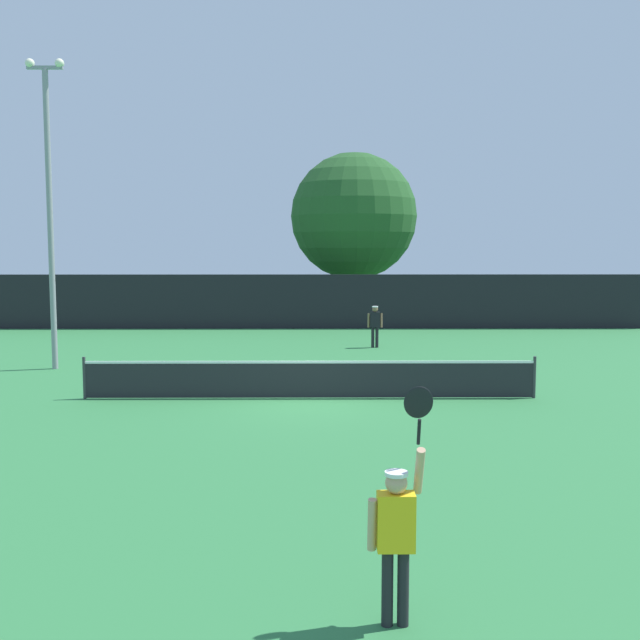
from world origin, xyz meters
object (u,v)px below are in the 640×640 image
Objects in this scene: player_serving at (397,524)px; large_tree at (354,216)px; player_receiving at (375,322)px; light_pole at (49,198)px; parked_car_near at (178,302)px; parked_car_mid at (357,300)px; tennis_ball at (330,373)px.

player_serving is 32.49m from large_tree.
player_receiving is 0.17× the size of light_pole.
parked_car_mid is at bearing 11.28° from parked_car_near.
player_receiving is at bearing 73.00° from tennis_ball.
large_tree is 2.00× the size of parked_car_mid.
tennis_ball is 20.52m from parked_car_mid.
light_pole reaches higher than player_receiving.
large_tree is at bearing 84.67° from tennis_ball.
player_serving is at bearing -72.41° from parked_car_near.
parked_car_near is at bearing -52.85° from player_receiving.
parked_car_mid is (10.05, 1.34, 0.00)m from parked_car_near.
large_tree reaches higher than player_receiving.
light_pole is at bearing -113.07° from parked_car_mid.
light_pole is (-9.03, 16.09, 4.29)m from player_serving.
player_serving is 35.45m from parked_car_mid.
player_receiving is 23.32× the size of tennis_ball.
parked_car_near is 10.14m from parked_car_mid.
parked_car_near is at bearing -166.63° from parked_car_mid.
large_tree reaches higher than player_serving.
tennis_ball is at bearing 73.00° from player_receiving.
player_serving is 0.57× the size of parked_car_near.
large_tree is (1.60, 17.17, 5.39)m from tennis_ball.
large_tree reaches higher than parked_car_mid.
player_serving is at bearing -88.65° from tennis_ball.
player_receiving is at bearing -88.82° from large_tree.
player_serving is 35.95× the size of tennis_ball.
light_pole is 22.54m from parked_car_mid.
tennis_ball is 18.06m from large_tree.
light_pole reaches higher than tennis_ball.
player_receiving reaches higher than tennis_ball.
parked_car_mid is at bearing 87.38° from player_serving.
tennis_ball is 0.01× the size of light_pole.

